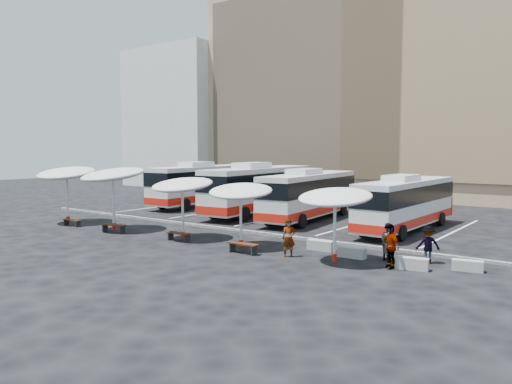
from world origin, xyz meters
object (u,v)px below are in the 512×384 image
Objects in this scene: bus_0 at (204,183)px; sunshade_4 at (335,197)px; passenger_0 at (289,238)px; passenger_1 at (388,242)px; sunshade_3 at (241,191)px; sunshade_2 at (182,185)px; bus_2 at (310,194)px; bus_3 at (407,202)px; passenger_3 at (427,244)px; conc_bench_0 at (321,245)px; sunshade_1 at (113,175)px; bus_1 at (259,188)px; wood_bench_1 at (114,226)px; sunshade_0 at (67,173)px; passenger_2 at (390,247)px; wood_bench_3 at (243,245)px; conc_bench_3 at (468,266)px; wood_bench_2 at (179,234)px; wood_bench_0 at (72,221)px; conc_bench_2 at (412,264)px; conc_bench_1 at (352,253)px.

sunshade_4 is at bearing -37.35° from bus_0.
passenger_0 is 1.02× the size of passenger_1.
sunshade_3 reaches higher than passenger_1.
sunshade_2 is 7.56m from passenger_0.
bus_2 is 1.06× the size of bus_3.
sunshade_4 is 2.09× the size of passenger_3.
sunshade_3 is 4.80m from conc_bench_0.
passenger_0 is at bearing -0.20° from sunshade_1.
bus_0 is at bearing 161.62° from bus_1.
sunshade_2 is at bearing 12.39° from wood_bench_1.
bus_0 is 2.61× the size of sunshade_0.
sunshade_2 is 2.18× the size of passenger_3.
bus_3 reaches higher than passenger_2.
bus_1 is at bearing 123.08° from wood_bench_3.
wood_bench_2 is at bearing -170.74° from conc_bench_3.
conc_bench_0 is at bearing -35.71° from bus_0.
bus_3 reaches higher than passenger_3.
passenger_0 is at bearing 2.22° from wood_bench_0.
bus_0 is 7.49× the size of wood_bench_3.
wood_bench_3 is (14.02, -0.04, 0.05)m from wood_bench_0.
wood_bench_3 is 1.37× the size of conc_bench_3.
bus_1 reaches higher than sunshade_4.
sunshade_0 is (-19.44, -10.48, 1.58)m from bus_3.
bus_1 is at bearing 145.85° from conc_bench_2.
conc_bench_1 is at bearing 6.69° from wood_bench_0.
sunshade_1 reaches higher than wood_bench_2.
sunshade_4 reaches higher than passenger_1.
sunshade_0 reaches higher than passenger_0.
sunshade_1 is at bearing -178.99° from sunshade_4.
passenger_1 is (10.93, 2.21, 0.49)m from wood_bench_2.
passenger_3 is at bearing 97.11° from passenger_2.
sunshade_3 reaches higher than conc_bench_1.
bus_0 is at bearing 148.15° from conc_bench_0.
wood_bench_1 is (-14.18, -0.92, -2.48)m from sunshade_4.
wood_bench_1 is 17.47m from conc_bench_2.
bus_1 is 17.09m from passenger_1.
passenger_3 is at bearing 7.74° from sunshade_1.
wood_bench_3 is (-4.36, -0.97, -2.49)m from sunshade_4.
passenger_3 is (5.08, 0.36, 0.58)m from conc_bench_0.
sunshade_2 is 2.73m from wood_bench_2.
bus_2 is 7.07× the size of wood_bench_3.
sunshade_0 is 2.76× the size of passenger_1.
conc_bench_3 is (1.93, 1.09, -0.02)m from conc_bench_2.
wood_bench_3 is at bearing -163.75° from conc_bench_3.
wood_bench_3 reaches higher than wood_bench_2.
sunshade_0 is at bearing -178.47° from sunshade_3.
passenger_1 is (20.18, 2.62, 0.52)m from wood_bench_0.
conc_bench_0 is 5.13m from passenger_3.
conc_bench_3 is (9.50, 2.77, -0.16)m from wood_bench_3.
wood_bench_2 is at bearing -176.68° from sunshade_4.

